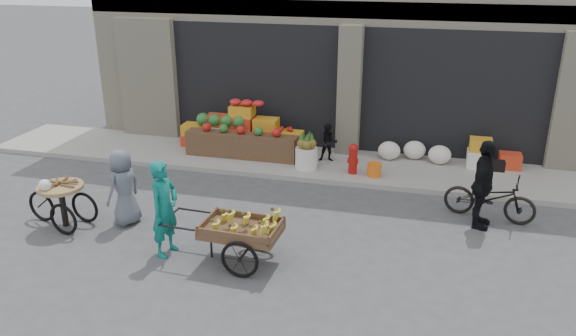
% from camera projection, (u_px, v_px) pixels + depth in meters
% --- Properties ---
extents(ground, '(80.00, 80.00, 0.00)m').
position_uv_depth(ground, '(303.00, 250.00, 9.84)').
color(ground, '#424244').
rests_on(ground, ground).
extents(sidewalk, '(18.00, 2.20, 0.12)m').
position_uv_depth(sidewalk, '(341.00, 166.00, 13.52)').
color(sidewalk, gray).
rests_on(sidewalk, ground).
extents(building, '(14.00, 6.45, 7.00)m').
position_uv_depth(building, '(368.00, 9.00, 15.88)').
color(building, beige).
rests_on(building, ground).
extents(fruit_display, '(3.10, 1.12, 1.24)m').
position_uv_depth(fruit_display, '(246.00, 131.00, 14.13)').
color(fruit_display, red).
rests_on(fruit_display, sidewalk).
extents(pineapple_bin, '(0.52, 0.52, 0.50)m').
position_uv_depth(pineapple_bin, '(306.00, 158.00, 13.13)').
color(pineapple_bin, silver).
rests_on(pineapple_bin, sidewalk).
extents(fire_hydrant, '(0.22, 0.22, 0.71)m').
position_uv_depth(fire_hydrant, '(353.00, 157.00, 12.78)').
color(fire_hydrant, '#A5140F').
rests_on(fire_hydrant, sidewalk).
extents(orange_bucket, '(0.32, 0.32, 0.30)m').
position_uv_depth(orange_bucket, '(374.00, 170.00, 12.70)').
color(orange_bucket, orange).
rests_on(orange_bucket, sidewalk).
extents(right_bay_goods, '(3.35, 0.60, 0.70)m').
position_uv_depth(right_bay_goods, '(455.00, 153.00, 13.32)').
color(right_bay_goods, silver).
rests_on(right_bay_goods, sidewalk).
extents(seated_person, '(0.51, 0.43, 0.93)m').
position_uv_depth(seated_person, '(328.00, 143.00, 13.50)').
color(seated_person, black).
rests_on(seated_person, sidewalk).
extents(banana_cart, '(2.21, 0.99, 0.91)m').
position_uv_depth(banana_cart, '(239.00, 227.00, 9.23)').
color(banana_cart, brown).
rests_on(banana_cart, ground).
extents(vendor_woman, '(0.51, 0.68, 1.70)m').
position_uv_depth(vendor_woman, '(164.00, 209.00, 9.43)').
color(vendor_woman, '#0E6E65').
rests_on(vendor_woman, ground).
extents(tricycle_cart, '(1.45, 0.95, 0.95)m').
position_uv_depth(tricycle_cart, '(62.00, 199.00, 10.50)').
color(tricycle_cart, '#9E7F51').
rests_on(tricycle_cart, ground).
extents(vendor_grey, '(0.68, 0.84, 1.49)m').
position_uv_depth(vendor_grey, '(124.00, 187.00, 10.55)').
color(vendor_grey, slate).
rests_on(vendor_grey, ground).
extents(bicycle, '(1.80, 0.93, 0.90)m').
position_uv_depth(bicycle, '(490.00, 197.00, 10.83)').
color(bicycle, black).
rests_on(bicycle, ground).
extents(cyclist, '(0.61, 1.07, 1.71)m').
position_uv_depth(cyclist, '(483.00, 185.00, 10.37)').
color(cyclist, black).
rests_on(cyclist, ground).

